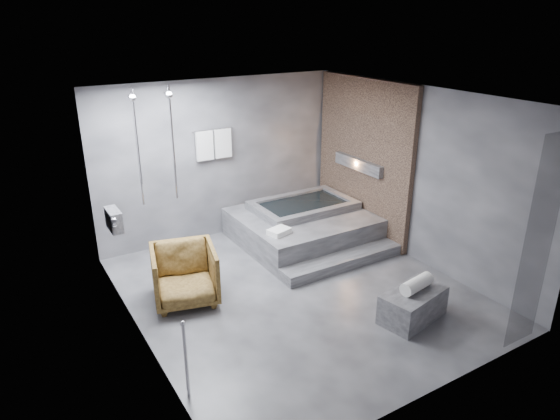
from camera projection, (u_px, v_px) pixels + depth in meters
room at (312, 170)px, 7.05m from camera, size 5.00×5.04×2.82m
tub_deck at (302, 227)px, 8.87m from camera, size 2.20×2.00×0.50m
tub_step at (343, 261)px, 7.99m from camera, size 2.20×0.36×0.18m
concrete_bench at (413, 305)px, 6.58m from camera, size 1.00×0.68×0.41m
driftwood_chair at (185, 275)px, 6.93m from camera, size 1.06×1.08×0.81m
rolled_towel at (417, 284)px, 6.50m from camera, size 0.53×0.27×0.18m
deck_towel at (279, 231)px, 7.97m from camera, size 0.39×0.33×0.09m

